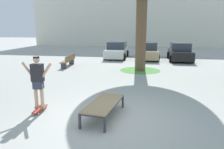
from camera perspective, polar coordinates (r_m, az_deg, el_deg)
The scene contains 10 objects.
ground_plane at distance 6.39m, azimuth -1.21°, elevation -11.83°, with size 120.00×120.00×0.00m, color #A8A8A3.
building_facade at distance 35.00m, azimuth 11.45°, elevation 17.66°, with size 38.35×4.00×12.26m, color silver.
skate_box at distance 6.35m, azimuth -2.24°, elevation -7.99°, with size 1.02×1.99×0.46m.
skateboard at distance 7.28m, azimuth -18.94°, elevation -8.80°, with size 0.23×0.81×0.09m.
skater at distance 7.00m, azimuth -19.48°, elevation -1.16°, with size 1.00×0.29×1.69m.
grass_patch_mid_back at distance 13.78m, azimuth 7.60°, elevation 1.15°, with size 2.61×2.61×0.01m, color #519342.
car_white at distance 19.59m, azimuth 1.31°, elevation 6.51°, with size 1.94×4.21×1.50m.
car_tan at distance 19.14m, azimuth 9.51°, elevation 6.22°, with size 2.06×4.27×1.50m.
car_black at distance 19.02m, azimuth 17.95°, elevation 5.76°, with size 1.98×4.23×1.50m.
park_bench at distance 15.36m, azimuth -11.73°, elevation 3.80°, with size 0.63×2.43×0.83m.
Camera 1 is at (1.09, -5.74, 2.59)m, focal length 33.70 mm.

